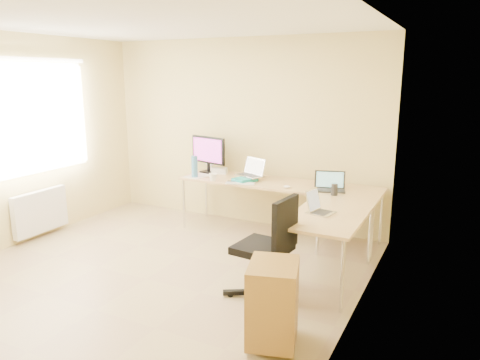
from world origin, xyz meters
The scene contains 25 objects.
floor centered at (0.00, 0.00, 0.00)m, with size 4.50×4.50×0.00m, color tan.
ceiling centered at (0.00, 0.00, 2.60)m, with size 4.50×4.50×0.00m, color white.
wall_back centered at (0.00, 2.25, 1.30)m, with size 4.50×4.50×0.00m, color #DDCA7A.
wall_left centered at (-2.10, 0.00, 1.30)m, with size 4.50×4.50×0.00m, color #DDCA7A.
wall_right centered at (2.10, 0.00, 1.30)m, with size 4.50×4.50×0.00m, color #DDCA7A.
desk_main centered at (0.72, 1.85, 0.36)m, with size 2.65×0.70×0.73m, color tan.
desk_return centered at (1.70, 0.85, 0.36)m, with size 0.70×1.30×0.73m, color tan.
monitor centered at (-0.40, 1.98, 0.99)m, with size 0.61×0.20×0.52m, color black.
book_stack centered at (0.32, 1.70, 0.75)m, with size 0.21×0.29×0.05m, color teal.
laptop_center centered at (0.33, 1.83, 0.90)m, with size 0.36×0.28×0.24m, color #A7A7A7.
laptop_black centered at (1.44, 1.73, 0.85)m, with size 0.37×0.27×0.23m, color black.
keyboard centered at (0.32, 1.55, 0.74)m, with size 0.38×0.10×0.02m, color silver.
mouse centered at (0.93, 1.63, 0.75)m, with size 0.09×0.06×0.03m, color white.
mug centered at (-0.08, 1.55, 0.78)m, with size 0.11×0.11×0.10m, color white.
cd_stack centered at (0.19, 1.55, 0.74)m, with size 0.11×0.11×0.03m, color silver.
water_bottle centered at (-0.40, 1.61, 0.88)m, with size 0.09×0.09×0.30m, color teal.
papers centered at (-0.40, 1.69, 0.73)m, with size 0.24×0.34×0.01m, color beige.
white_box centered at (-0.23, 2.00, 0.77)m, with size 0.21×0.15×0.08m, color silver.
desk_fan centered at (-0.40, 2.05, 0.87)m, with size 0.22×0.22×0.27m, color white.
black_cup centered at (1.55, 1.55, 0.80)m, with size 0.08×0.08×0.13m, color #272727.
laptop_return centered at (1.62, 0.80, 0.83)m, with size 0.23×0.29×0.19m, color #BBBBBB.
office_chair centered at (1.23, 0.22, 0.50)m, with size 0.61×0.61×1.02m, color black.
cabinet centered at (1.64, -0.47, 0.36)m, with size 0.37×0.46×0.64m, color #A15A3A.
radiator centered at (-2.03, 0.40, 0.35)m, with size 0.09×0.80×0.55m, color white.
window centered at (-2.05, 0.40, 1.55)m, with size 0.10×1.80×1.40m, color white.
Camera 1 is at (2.86, -3.46, 2.09)m, focal length 33.76 mm.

